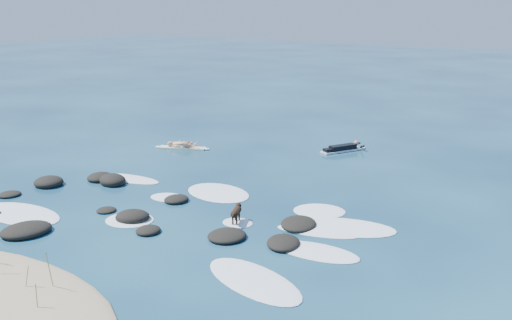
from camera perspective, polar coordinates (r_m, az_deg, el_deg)
The scene contains 6 objects.
ground at distance 21.64m, azimuth -7.40°, elevation -4.42°, with size 160.00×160.00×0.00m, color #0A2642.
reef_rocks at distance 21.35m, azimuth -12.53°, elevation -4.67°, with size 12.79×7.21×0.55m.
breaking_foam at distance 20.07m, azimuth -4.44°, elevation -5.93°, with size 14.14×8.11×0.12m.
standing_surfer_rig at distance 29.55m, azimuth -7.42°, elevation 2.37°, with size 2.80×1.39×1.67m.
paddling_surfer_rig at distance 29.25m, azimuth 8.73°, elevation 1.17°, with size 1.81×2.50×0.46m.
dog at distance 19.52m, azimuth -1.98°, elevation -5.18°, with size 0.49×1.00×0.66m.
Camera 1 is at (13.13, -15.54, 7.37)m, focal length 40.00 mm.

